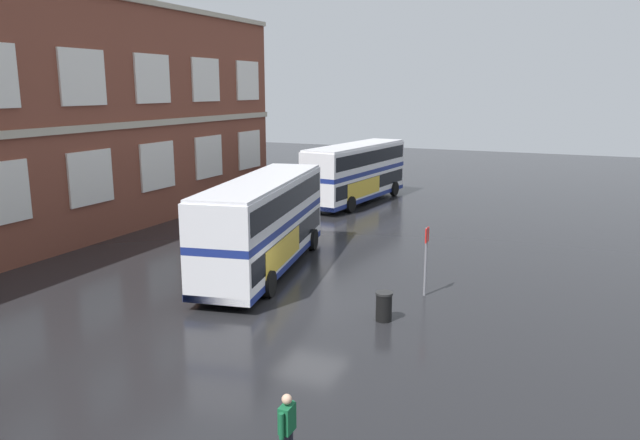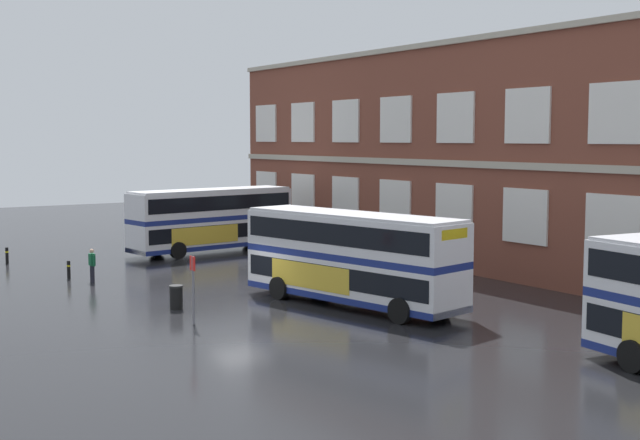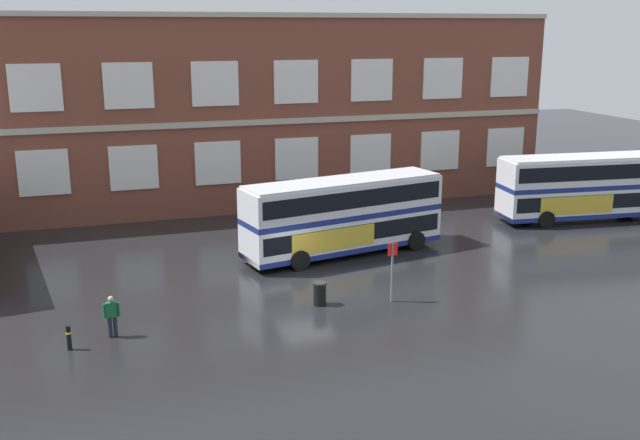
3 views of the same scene
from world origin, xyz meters
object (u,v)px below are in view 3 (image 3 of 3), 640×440
at_px(safety_bollard_west, 69,338).
at_px(waiting_passenger, 112,315).
at_px(bus_stand_flag, 392,266).
at_px(station_litter_bin, 320,293).
at_px(double_decker_far, 586,186).
at_px(double_decker_middle, 343,215).

bearing_deg(safety_bollard_west, waiting_passenger, 23.89).
height_order(bus_stand_flag, station_litter_bin, bus_stand_flag).
relative_size(waiting_passenger, station_litter_bin, 1.65).
bearing_deg(safety_bollard_west, double_decker_far, 18.58).
height_order(double_decker_middle, safety_bollard_west, double_decker_middle).
height_order(waiting_passenger, safety_bollard_west, waiting_passenger).
xyz_separation_m(double_decker_middle, safety_bollard_west, (-13.90, -8.20, -1.66)).
bearing_deg(waiting_passenger, bus_stand_flag, 0.74).
distance_m(double_decker_middle, bus_stand_flag, 7.35).
height_order(station_litter_bin, safety_bollard_west, station_litter_bin).
bearing_deg(double_decker_far, safety_bollard_west, -161.42).
relative_size(double_decker_middle, safety_bollard_west, 11.88).
relative_size(double_decker_far, station_litter_bin, 10.88).
height_order(double_decker_far, waiting_passenger, double_decker_far).
distance_m(bus_stand_flag, station_litter_bin, 3.38).
relative_size(double_decker_far, bus_stand_flag, 4.15).
height_order(double_decker_far, safety_bollard_west, double_decker_far).
xyz_separation_m(double_decker_far, station_litter_bin, (-20.40, -8.85, -1.63)).
relative_size(double_decker_far, waiting_passenger, 6.59).
relative_size(bus_stand_flag, safety_bollard_west, 2.84).
distance_m(double_decker_far, waiting_passenger, 30.74).
relative_size(double_decker_far, safety_bollard_west, 11.79).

